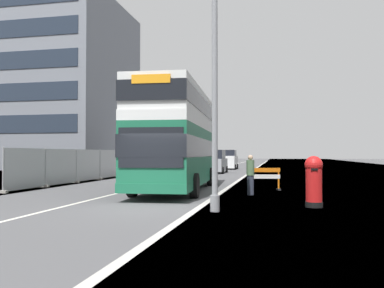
{
  "coord_description": "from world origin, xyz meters",
  "views": [
    {
      "loc": [
        4.26,
        -12.73,
        1.77
      ],
      "look_at": [
        0.63,
        4.58,
        2.2
      ],
      "focal_mm": 38.02,
      "sensor_mm": 36.0,
      "label": 1
    }
  ],
  "objects": [
    {
      "name": "ground",
      "position": [
        0.52,
        0.15,
        -0.05
      ],
      "size": [
        140.0,
        280.0,
        0.1
      ],
      "color": "#4C4C4F"
    },
    {
      "name": "double_decker_bus",
      "position": [
        -0.48,
        6.5,
        2.54
      ],
      "size": [
        3.33,
        11.04,
        4.77
      ],
      "color": "#196042",
      "rests_on": "ground"
    },
    {
      "name": "lamppost_foreground",
      "position": [
        2.39,
        -0.39,
        4.17
      ],
      "size": [
        0.29,
        0.7,
        8.82
      ],
      "color": "gray",
      "rests_on": "ground"
    },
    {
      "name": "red_pillar_postbox",
      "position": [
        5.45,
        1.32,
        0.93
      ],
      "size": [
        0.59,
        0.59,
        1.7
      ],
      "color": "black",
      "rests_on": "ground"
    },
    {
      "name": "roadworks_barrier",
      "position": [
        3.67,
        7.43,
        0.66
      ],
      "size": [
        1.53,
        0.72,
        1.08
      ],
      "color": "orange",
      "rests_on": "ground"
    },
    {
      "name": "construction_site_fence",
      "position": [
        -7.85,
        13.65,
        1.01
      ],
      "size": [
        0.44,
        20.6,
        2.1
      ],
      "color": "#A8AAAD",
      "rests_on": "ground"
    },
    {
      "name": "car_oncoming_near",
      "position": [
        -1.37,
        24.57,
        1.0
      ],
      "size": [
        1.97,
        4.47,
        2.14
      ],
      "color": "gray",
      "rests_on": "ground"
    },
    {
      "name": "car_receding_mid",
      "position": [
        -1.26,
        34.09,
        1.05
      ],
      "size": [
        2.01,
        3.98,
        2.23
      ],
      "color": "silver",
      "rests_on": "ground"
    },
    {
      "name": "car_receding_far",
      "position": [
        -5.15,
        44.03,
        0.96
      ],
      "size": [
        1.91,
        4.13,
        2.04
      ],
      "color": "gray",
      "rests_on": "ground"
    },
    {
      "name": "bare_tree_far_verge_near",
      "position": [
        -14.74,
        42.95,
        2.03
      ],
      "size": [
        2.51,
        2.59,
        3.94
      ],
      "color": "#4C3D2D",
      "rests_on": "ground"
    },
    {
      "name": "pedestrian_at_kerb",
      "position": [
        3.13,
        4.94,
        0.87
      ],
      "size": [
        0.34,
        0.34,
        1.72
      ],
      "color": "#2D3342",
      "rests_on": "ground"
    },
    {
      "name": "backdrop_office_block",
      "position": [
        -29.53,
        33.69,
        10.19
      ],
      "size": [
        29.5,
        16.76,
        20.37
      ],
      "color": "gray",
      "rests_on": "ground"
    }
  ]
}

